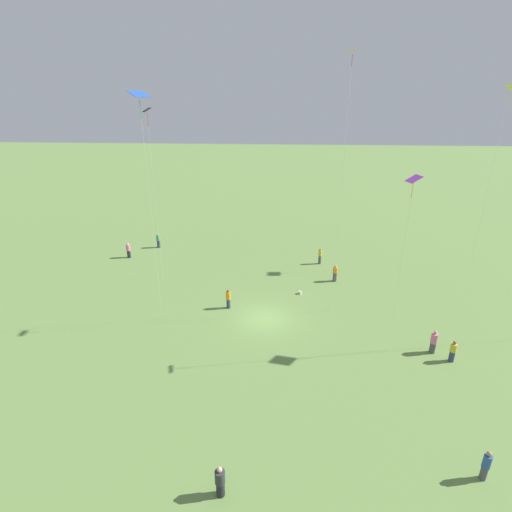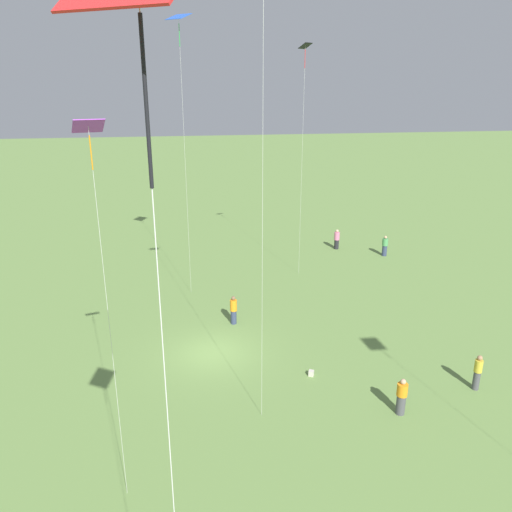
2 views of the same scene
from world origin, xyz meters
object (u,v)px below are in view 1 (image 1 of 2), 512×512
object	(u,v)px
kite_2	(508,98)
person_7	(158,241)
person_0	(434,342)
person_2	(220,482)
kite_4	(140,104)
kite_3	(412,189)
person_5	(128,250)
kite_5	(351,75)
picnic_bag_0	(300,292)
person_6	(320,256)
person_3	(486,466)
kite_1	(148,124)
person_4	(228,299)
person_8	(335,273)
person_1	(453,351)

from	to	relation	value
kite_2	person_7	bearing A→B (deg)	133.27
person_0	person_2	world-z (taller)	person_0
kite_4	person_7	bearing A→B (deg)	101.83
person_7	kite_3	size ratio (longest dim) A/B	0.14
person_5	kite_5	distance (m)	29.57
picnic_bag_0	kite_5	bearing A→B (deg)	41.45
person_6	person_7	bearing A→B (deg)	-7.02
person_3	kite_1	xyz separation A→B (m)	(-21.39, -21.77, 13.80)
person_5	kite_2	world-z (taller)	kite_2
person_0	kite_1	world-z (taller)	kite_1
kite_4	person_6	bearing A→B (deg)	36.63
person_6	person_7	size ratio (longest dim) A/B	1.03
person_7	person_4	bearing A→B (deg)	-125.21
person_8	kite_4	size ratio (longest dim) A/B	0.10
person_8	kite_4	bearing A→B (deg)	22.96
kite_4	person_4	bearing A→B (deg)	18.09
person_1	person_7	size ratio (longest dim) A/B	0.95
person_2	person_5	size ratio (longest dim) A/B	0.99
person_2	person_3	distance (m)	12.52
person_2	kite_4	size ratio (longest dim) A/B	0.10
person_5	kite_2	xyz separation A→B (m)	(-1.17, 37.89, 15.86)
person_2	person_4	distance (m)	17.29
person_5	person_7	world-z (taller)	person_5
person_8	kite_4	xyz separation A→B (m)	(8.24, -14.90, 15.66)
person_0	kite_4	size ratio (longest dim) A/B	0.10
kite_1	picnic_bag_0	world-z (taller)	kite_1
person_5	person_8	world-z (taller)	person_5
person_1	person_3	bearing A→B (deg)	-98.63
kite_3	kite_5	size ratio (longest dim) A/B	0.63
kite_2	person_8	bearing A→B (deg)	157.11
kite_3	kite_4	xyz separation A→B (m)	(-3.03, -17.46, 4.75)
person_3	person_8	world-z (taller)	person_3
person_4	person_2	bearing A→B (deg)	98.95
person_3	kite_5	distance (m)	24.02
person_5	kite_5	size ratio (longest dim) A/B	0.09
person_3	person_4	world-z (taller)	person_4
kite_4	picnic_bag_0	xyz separation A→B (m)	(-5.28, 11.40, -16.35)
person_0	kite_3	size ratio (longest dim) A/B	0.14
kite_1	person_2	bearing A→B (deg)	32.37
person_2	kite_5	size ratio (longest dim) A/B	0.09
person_0	person_4	distance (m)	16.23
person_5	kite_4	xyz separation A→B (m)	(12.82, 7.49, 15.65)
person_5	person_0	bearing A→B (deg)	16.78
kite_4	person_1	bearing A→B (deg)	-16.17
person_4	kite_5	xyz separation A→B (m)	(-0.08, 8.80, 17.41)
kite_2	person_1	bearing A→B (deg)	-159.62
kite_1	kite_4	bearing A→B (deg)	25.90
person_7	kite_3	world-z (taller)	kite_3
person_8	kite_1	xyz separation A→B (m)	(0.09, -17.18, 13.83)
person_7	kite_2	distance (m)	38.92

